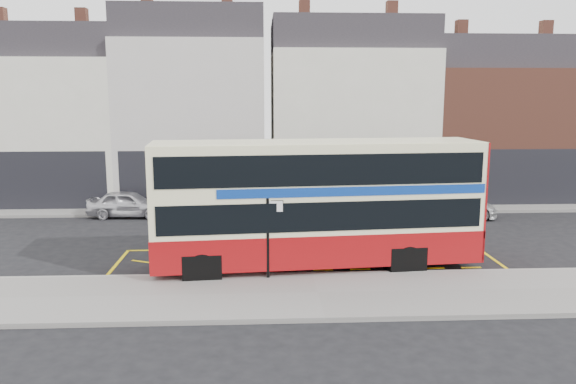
{
  "coord_description": "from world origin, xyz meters",
  "views": [
    {
      "loc": [
        -1.71,
        -18.6,
        6.11
      ],
      "look_at": [
        -0.7,
        2.0,
        2.52
      ],
      "focal_mm": 35.0,
      "sensor_mm": 36.0,
      "label": 1
    }
  ],
  "objects": [
    {
      "name": "terrace_green_shop",
      "position": [
        3.5,
        14.99,
        5.07
      ],
      "size": [
        9.0,
        8.01,
        11.3
      ],
      "color": "silver",
      "rests_on": "ground"
    },
    {
      "name": "terrace_far_left",
      "position": [
        -13.5,
        14.99,
        4.82
      ],
      "size": [
        8.0,
        8.01,
        10.8
      ],
      "color": "silver",
      "rests_on": "ground"
    },
    {
      "name": "car_white",
      "position": [
        7.97,
        8.76,
        0.62
      ],
      "size": [
        4.56,
        2.73,
        1.24
      ],
      "primitive_type": "imported",
      "rotation": [
        0.0,
        0.0,
        1.32
      ],
      "color": "#BABABA",
      "rests_on": "ground"
    },
    {
      "name": "kerb",
      "position": [
        0.0,
        -0.38,
        0.07
      ],
      "size": [
        40.0,
        0.15,
        0.15
      ],
      "primitive_type": "cube",
      "color": "gray",
      "rests_on": "ground"
    },
    {
      "name": "pavement",
      "position": [
        0.0,
        -2.3,
        0.07
      ],
      "size": [
        40.0,
        4.0,
        0.15
      ],
      "primitive_type": "cube",
      "color": "gray",
      "rests_on": "ground"
    },
    {
      "name": "ground",
      "position": [
        0.0,
        0.0,
        0.0
      ],
      "size": [
        120.0,
        120.0,
        0.0
      ],
      "primitive_type": "plane",
      "color": "black",
      "rests_on": "ground"
    },
    {
      "name": "far_pavement",
      "position": [
        0.0,
        11.0,
        0.07
      ],
      "size": [
        50.0,
        3.0,
        0.15
      ],
      "primitive_type": "cube",
      "color": "gray",
      "rests_on": "ground"
    },
    {
      "name": "double_decker_bus",
      "position": [
        0.27,
        0.6,
        2.38
      ],
      "size": [
        11.51,
        3.56,
        4.53
      ],
      "rotation": [
        0.0,
        0.0,
        0.09
      ],
      "color": "#F7F2BC",
      "rests_on": "ground"
    },
    {
      "name": "terrace_left",
      "position": [
        -5.5,
        14.99,
        5.32
      ],
      "size": [
        8.0,
        8.01,
        11.8
      ],
      "color": "beige",
      "rests_on": "ground"
    },
    {
      "name": "bus_stop_post",
      "position": [
        -1.44,
        -0.81,
        1.77
      ],
      "size": [
        0.66,
        0.12,
        2.66
      ],
      "rotation": [
        0.0,
        0.0,
        -0.02
      ],
      "color": "black",
      "rests_on": "pavement"
    },
    {
      "name": "car_grey",
      "position": [
        -1.22,
        9.23,
        0.61
      ],
      "size": [
        3.92,
        2.16,
        1.23
      ],
      "primitive_type": "imported",
      "rotation": [
        0.0,
        0.0,
        1.82
      ],
      "color": "#3C3D43",
      "rests_on": "ground"
    },
    {
      "name": "street_tree_right",
      "position": [
        4.72,
        10.72,
        3.33
      ],
      "size": [
        2.27,
        2.27,
        4.89
      ],
      "color": "#2E2214",
      "rests_on": "ground"
    },
    {
      "name": "car_silver",
      "position": [
        -8.42,
        9.52,
        0.68
      ],
      "size": [
        4.04,
        1.78,
        1.35
      ],
      "primitive_type": "imported",
      "rotation": [
        0.0,
        0.0,
        1.52
      ],
      "color": "silver",
      "rests_on": "ground"
    },
    {
      "name": "road_markings",
      "position": [
        0.0,
        1.6,
        0.01
      ],
      "size": [
        14.0,
        3.4,
        0.01
      ],
      "primitive_type": null,
      "color": "yellow",
      "rests_on": "ground"
    },
    {
      "name": "terrace_right",
      "position": [
        12.5,
        14.99,
        4.57
      ],
      "size": [
        9.0,
        8.01,
        10.3
      ],
      "color": "brown",
      "rests_on": "ground"
    }
  ]
}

